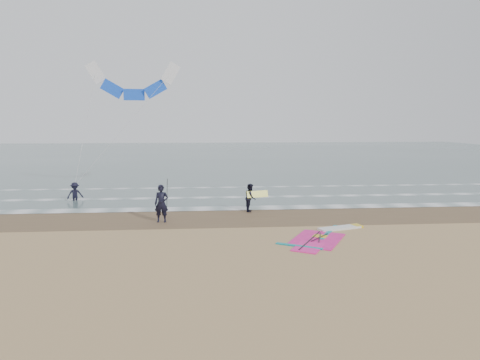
{
  "coord_description": "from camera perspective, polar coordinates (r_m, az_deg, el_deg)",
  "views": [
    {
      "loc": [
        -1.87,
        -17.24,
        5.29
      ],
      "look_at": [
        -0.05,
        5.0,
        2.2
      ],
      "focal_mm": 32.0,
      "sensor_mm": 36.0,
      "label": 1
    }
  ],
  "objects": [
    {
      "name": "surf_kite",
      "position": [
        32.57,
        -14.01,
        12.31
      ],
      "size": [
        6.96,
        3.49,
        8.54
      ],
      "color": "white",
      "rests_on": "ground"
    },
    {
      "name": "person_walking",
      "position": [
        25.12,
        1.41,
        -2.36
      ],
      "size": [
        0.76,
        0.9,
        1.65
      ],
      "primitive_type": "imported",
      "rotation": [
        0.0,
        0.0,
        1.39
      ],
      "color": "black",
      "rests_on": "ground"
    },
    {
      "name": "windsurf_rig",
      "position": [
        20.21,
        11.19,
        -7.35
      ],
      "size": [
        4.84,
        4.58,
        0.12
      ],
      "color": "white",
      "rests_on": "ground"
    },
    {
      "name": "person_wading",
      "position": [
        30.41,
        -21.17,
        -1.15
      ],
      "size": [
        1.19,
        1.0,
        1.6
      ],
      "primitive_type": "imported",
      "rotation": [
        0.0,
        0.0,
        0.47
      ],
      "color": "black",
      "rests_on": "ground"
    },
    {
      "name": "sea_water",
      "position": [
        65.48,
        -3.02,
        3.24
      ],
      "size": [
        120.0,
        80.0,
        0.02
      ],
      "primitive_type": "cube",
      "color": "#47605E",
      "rests_on": "ground"
    },
    {
      "name": "foam_waterline",
      "position": [
        28.24,
        -0.79,
        -2.85
      ],
      "size": [
        120.0,
        9.15,
        0.02
      ],
      "color": "white",
      "rests_on": "ground"
    },
    {
      "name": "person_standing",
      "position": [
        22.78,
        -10.43,
        -3.11
      ],
      "size": [
        0.76,
        0.53,
        1.99
      ],
      "primitive_type": "imported",
      "rotation": [
        0.0,
        0.0,
        -0.08
      ],
      "color": "black",
      "rests_on": "ground"
    },
    {
      "name": "held_pole",
      "position": [
        22.67,
        -9.7,
        -1.95
      ],
      "size": [
        0.17,
        0.86,
        1.82
      ],
      "color": "black",
      "rests_on": "ground"
    },
    {
      "name": "ground",
      "position": [
        18.13,
        1.47,
        -9.08
      ],
      "size": [
        120.0,
        120.0,
        0.0
      ],
      "primitive_type": "plane",
      "color": "tan",
      "rests_on": "ground"
    },
    {
      "name": "carried_kiteboard",
      "position": [
        25.03,
        2.34,
        -1.89
      ],
      "size": [
        1.3,
        0.51,
        0.39
      ],
      "color": "yellow",
      "rests_on": "ground"
    },
    {
      "name": "wet_sand_band",
      "position": [
        23.91,
        -0.06,
        -4.89
      ],
      "size": [
        120.0,
        5.0,
        0.01
      ],
      "primitive_type": "cube",
      "color": "brown",
      "rests_on": "ground"
    }
  ]
}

